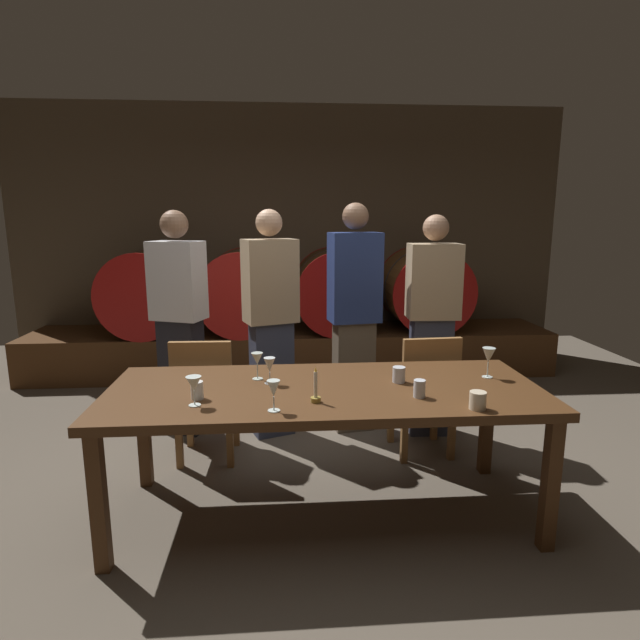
% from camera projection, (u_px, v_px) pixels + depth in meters
% --- Properties ---
extents(ground_plane, '(8.04, 8.04, 0.00)m').
position_uv_depth(ground_plane, '(301.00, 496.00, 3.12)').
color(ground_plane, brown).
extents(back_wall, '(6.18, 0.24, 2.88)m').
position_uv_depth(back_wall, '(290.00, 237.00, 5.94)').
color(back_wall, brown).
rests_on(back_wall, ground).
extents(barrel_shelf, '(5.57, 0.90, 0.46)m').
position_uv_depth(barrel_shelf, '(292.00, 350.00, 5.65)').
color(barrel_shelf, '#4C2D16').
rests_on(barrel_shelf, ground).
extents(wine_barrel_far_left, '(0.88, 0.90, 0.88)m').
position_uv_depth(wine_barrel_far_left, '(149.00, 292.00, 5.41)').
color(wine_barrel_far_left, '#513319').
rests_on(wine_barrel_far_left, barrel_shelf).
extents(wine_barrel_center_left, '(0.88, 0.90, 0.88)m').
position_uv_depth(wine_barrel_center_left, '(243.00, 291.00, 5.48)').
color(wine_barrel_center_left, brown).
rests_on(wine_barrel_center_left, barrel_shelf).
extents(wine_barrel_center_right, '(0.88, 0.90, 0.88)m').
position_uv_depth(wine_barrel_center_right, '(335.00, 290.00, 5.55)').
color(wine_barrel_center_right, '#513319').
rests_on(wine_barrel_center_right, barrel_shelf).
extents(wine_barrel_far_right, '(0.88, 0.90, 0.88)m').
position_uv_depth(wine_barrel_far_right, '(424.00, 289.00, 5.62)').
color(wine_barrel_far_right, brown).
rests_on(wine_barrel_far_right, barrel_shelf).
extents(dining_table, '(2.36, 0.93, 0.76)m').
position_uv_depth(dining_table, '(325.00, 399.00, 2.81)').
color(dining_table, '#4C2D16').
rests_on(dining_table, ground).
extents(chair_left, '(0.41, 0.41, 0.88)m').
position_uv_depth(chair_left, '(205.00, 394.00, 3.48)').
color(chair_left, olive).
rests_on(chair_left, ground).
extents(chair_right, '(0.42, 0.42, 0.88)m').
position_uv_depth(chair_right, '(425.00, 389.00, 3.57)').
color(chair_right, olive).
rests_on(chair_right, ground).
extents(guest_far_left, '(0.44, 0.36, 1.72)m').
position_uv_depth(guest_far_left, '(180.00, 322.00, 3.91)').
color(guest_far_left, black).
rests_on(guest_far_left, ground).
extents(guest_center_left, '(0.44, 0.36, 1.73)m').
position_uv_depth(guest_center_left, '(271.00, 323.00, 3.88)').
color(guest_center_left, '#33384C').
rests_on(guest_center_left, ground).
extents(guest_center_right, '(0.41, 0.29, 1.77)m').
position_uv_depth(guest_center_right, '(354.00, 317.00, 3.97)').
color(guest_center_right, brown).
rests_on(guest_center_right, ground).
extents(guest_far_right, '(0.39, 0.26, 1.69)m').
position_uv_depth(guest_far_right, '(432.00, 325.00, 3.90)').
color(guest_far_right, '#33384C').
rests_on(guest_far_right, ground).
extents(candle_center, '(0.05, 0.05, 0.18)m').
position_uv_depth(candle_center, '(316.00, 393.00, 2.57)').
color(candle_center, olive).
rests_on(candle_center, dining_table).
extents(wine_glass_far_left, '(0.08, 0.08, 0.15)m').
position_uv_depth(wine_glass_far_left, '(194.00, 385.00, 2.51)').
color(wine_glass_far_left, silver).
rests_on(wine_glass_far_left, dining_table).
extents(wine_glass_left, '(0.07, 0.07, 0.16)m').
position_uv_depth(wine_glass_left, '(257.00, 360.00, 2.92)').
color(wine_glass_left, silver).
rests_on(wine_glass_left, dining_table).
extents(wine_glass_center, '(0.06, 0.06, 0.15)m').
position_uv_depth(wine_glass_center, '(270.00, 366.00, 2.85)').
color(wine_glass_center, white).
rests_on(wine_glass_center, dining_table).
extents(wine_glass_right, '(0.06, 0.06, 0.15)m').
position_uv_depth(wine_glass_right, '(274.00, 390.00, 2.44)').
color(wine_glass_right, silver).
rests_on(wine_glass_right, dining_table).
extents(wine_glass_far_right, '(0.07, 0.07, 0.18)m').
position_uv_depth(wine_glass_far_right, '(489.00, 356.00, 2.95)').
color(wine_glass_far_right, silver).
rests_on(wine_glass_far_right, dining_table).
extents(cup_far_left, '(0.06, 0.06, 0.09)m').
position_uv_depth(cup_far_left, '(197.00, 390.00, 2.61)').
color(cup_far_left, white).
rests_on(cup_far_left, dining_table).
extents(cup_center_left, '(0.07, 0.07, 0.09)m').
position_uv_depth(cup_center_left, '(399.00, 375.00, 2.88)').
color(cup_center_left, silver).
rests_on(cup_center_left, dining_table).
extents(cup_center_right, '(0.06, 0.06, 0.09)m').
position_uv_depth(cup_center_right, '(419.00, 389.00, 2.64)').
color(cup_center_right, silver).
rests_on(cup_center_right, dining_table).
extents(cup_far_right, '(0.08, 0.08, 0.09)m').
position_uv_depth(cup_far_right, '(478.00, 400.00, 2.48)').
color(cup_far_right, beige).
rests_on(cup_far_right, dining_table).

